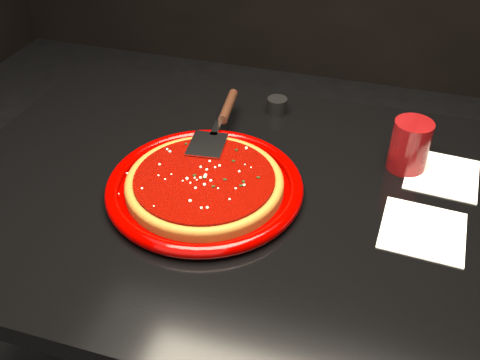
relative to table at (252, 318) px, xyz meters
name	(u,v)px	position (x,y,z in m)	size (l,w,h in m)	color
table	(252,318)	(0.00, 0.00, 0.00)	(1.20, 0.80, 0.75)	black
plate	(205,186)	(-0.09, -0.03, 0.39)	(0.37, 0.37, 0.03)	#750000
pizza_crust	(205,185)	(-0.09, -0.03, 0.39)	(0.30, 0.30, 0.01)	brown
pizza_crust_rim	(205,181)	(-0.09, -0.03, 0.40)	(0.30, 0.30, 0.02)	brown
pizza_sauce	(204,179)	(-0.09, -0.03, 0.41)	(0.26, 0.26, 0.01)	#740400
parmesan_dusting	(204,176)	(-0.09, -0.03, 0.41)	(0.25, 0.25, 0.01)	beige
basil_flecks	(204,176)	(-0.09, -0.03, 0.41)	(0.23, 0.23, 0.00)	black
pizza_server	(220,122)	(-0.12, 0.15, 0.42)	(0.08, 0.30, 0.02)	silver
cup	(410,146)	(0.27, 0.16, 0.43)	(0.07, 0.07, 0.10)	maroon
napkin_a	(423,230)	(0.31, -0.02, 0.38)	(0.14, 0.14, 0.00)	white
napkin_b	(442,175)	(0.34, 0.16, 0.38)	(0.14, 0.14, 0.00)	white
ramekin	(277,105)	(-0.03, 0.30, 0.39)	(0.05, 0.05, 0.04)	black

